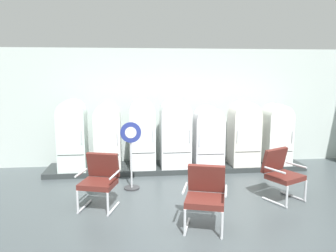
{
  "coord_description": "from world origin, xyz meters",
  "views": [
    {
      "loc": [
        -1.04,
        -4.66,
        2.37
      ],
      "look_at": [
        -0.25,
        2.75,
        1.13
      ],
      "focal_mm": 34.91,
      "sensor_mm": 36.0,
      "label": 1
    }
  ],
  "objects": [
    {
      "name": "ground",
      "position": [
        0.0,
        0.0,
        -0.03
      ],
      "size": [
        12.0,
        10.0,
        0.05
      ],
      "primitive_type": "cube",
      "color": "#41494C"
    },
    {
      "name": "back_wall",
      "position": [
        0.0,
        3.66,
        1.49
      ],
      "size": [
        11.76,
        0.12,
        2.95
      ],
      "color": "silver",
      "rests_on": "ground"
    },
    {
      "name": "display_plinth",
      "position": [
        0.0,
        3.02,
        0.06
      ],
      "size": [
        6.22,
        0.95,
        0.12
      ],
      "primitive_type": "cube",
      "color": "#2C3232",
      "rests_on": "ground"
    },
    {
      "name": "refrigerator_0",
      "position": [
        -2.45,
        2.89,
        0.99
      ],
      "size": [
        0.63,
        0.62,
        1.64
      ],
      "color": "silver",
      "rests_on": "display_plinth"
    },
    {
      "name": "refrigerator_1",
      "position": [
        -1.65,
        2.91,
        0.94
      ],
      "size": [
        0.6,
        0.67,
        1.55
      ],
      "color": "white",
      "rests_on": "display_plinth"
    },
    {
      "name": "refrigerator_2",
      "position": [
        -0.84,
        2.9,
        0.99
      ],
      "size": [
        0.59,
        0.65,
        1.63
      ],
      "color": "white",
      "rests_on": "display_plinth"
    },
    {
      "name": "refrigerator_3",
      "position": [
        -0.06,
        2.9,
        0.99
      ],
      "size": [
        0.71,
        0.64,
        1.65
      ],
      "color": "white",
      "rests_on": "display_plinth"
    },
    {
      "name": "refrigerator_4",
      "position": [
        0.74,
        2.91,
        0.88
      ],
      "size": [
        0.69,
        0.66,
        1.45
      ],
      "color": "white",
      "rests_on": "display_plinth"
    },
    {
      "name": "refrigerator_5",
      "position": [
        1.63,
        2.91,
        0.94
      ],
      "size": [
        0.67,
        0.67,
        1.56
      ],
      "color": "silver",
      "rests_on": "display_plinth"
    },
    {
      "name": "refrigerator_6",
      "position": [
        2.46,
        2.92,
        0.91
      ],
      "size": [
        0.6,
        0.69,
        1.48
      ],
      "color": "white",
      "rests_on": "display_plinth"
    },
    {
      "name": "armchair_left",
      "position": [
        -1.65,
        0.94,
        0.54
      ],
      "size": [
        0.75,
        0.76,
        0.95
      ],
      "color": "silver",
      "rests_on": "ground"
    },
    {
      "name": "armchair_right",
      "position": [
        1.69,
        0.95,
        0.54
      ],
      "size": [
        0.8,
        0.81,
        0.95
      ],
      "color": "silver",
      "rests_on": "ground"
    },
    {
      "name": "armchair_center",
      "position": [
        0.03,
        0.0,
        0.54
      ],
      "size": [
        0.75,
        0.76,
        0.95
      ],
      "color": "silver",
      "rests_on": "ground"
    },
    {
      "name": "sign_stand",
      "position": [
        -1.1,
        1.78,
        0.64
      ],
      "size": [
        0.42,
        0.32,
        1.39
      ],
      "color": "#2D2D30",
      "rests_on": "ground"
    }
  ]
}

